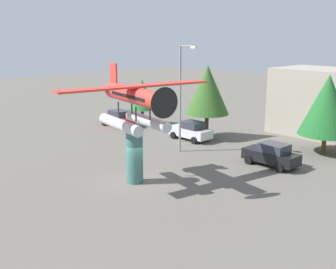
% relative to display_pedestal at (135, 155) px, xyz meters
% --- Properties ---
extents(ground_plane, '(140.00, 140.00, 0.00)m').
position_rel_display_pedestal_xyz_m(ground_plane, '(0.00, 0.00, -1.85)').
color(ground_plane, '#605B54').
extents(display_pedestal, '(1.10, 1.10, 3.71)m').
position_rel_display_pedestal_xyz_m(display_pedestal, '(0.00, 0.00, 0.00)').
color(display_pedestal, '#386B66').
rests_on(display_pedestal, ground).
extents(floatplane_monument, '(7.11, 10.43, 4.00)m').
position_rel_display_pedestal_xyz_m(floatplane_monument, '(0.13, -0.02, 3.52)').
color(floatplane_monument, silver).
rests_on(floatplane_monument, display_pedestal).
extents(car_near_red, '(4.20, 2.02, 1.76)m').
position_rel_display_pedestal_xyz_m(car_near_red, '(-14.69, 9.45, -0.97)').
color(car_near_red, red).
rests_on(car_near_red, ground).
extents(car_mid_silver, '(4.20, 2.02, 1.76)m').
position_rel_display_pedestal_xyz_m(car_mid_silver, '(-5.46, 10.97, -0.97)').
color(car_mid_silver, silver).
rests_on(car_mid_silver, ground).
extents(car_far_black, '(4.20, 2.02, 1.76)m').
position_rel_display_pedestal_xyz_m(car_far_black, '(4.17, 9.68, -0.97)').
color(car_far_black, black).
rests_on(car_far_black, ground).
extents(streetlight_primary, '(1.84, 0.28, 8.79)m').
position_rel_display_pedestal_xyz_m(streetlight_primary, '(-3.15, 7.44, 3.19)').
color(streetlight_primary, gray).
rests_on(streetlight_primary, ground).
extents(storefront_building, '(10.98, 6.23, 6.38)m').
position_rel_display_pedestal_xyz_m(storefront_building, '(2.74, 22.00, 1.33)').
color(storefront_building, '#9E9384').
rests_on(storefront_building, ground).
extents(tree_west, '(2.90, 2.90, 4.89)m').
position_rel_display_pedestal_xyz_m(tree_west, '(-13.78, 12.02, 1.41)').
color(tree_west, brown).
rests_on(tree_west, ground).
extents(tree_east, '(4.06, 4.06, 6.83)m').
position_rel_display_pedestal_xyz_m(tree_east, '(-4.91, 12.54, 2.71)').
color(tree_east, brown).
rests_on(tree_east, ground).
extents(tree_center_back, '(4.45, 4.45, 6.51)m').
position_rel_display_pedestal_xyz_m(tree_center_back, '(5.12, 15.87, 2.18)').
color(tree_center_back, brown).
rests_on(tree_center_back, ground).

